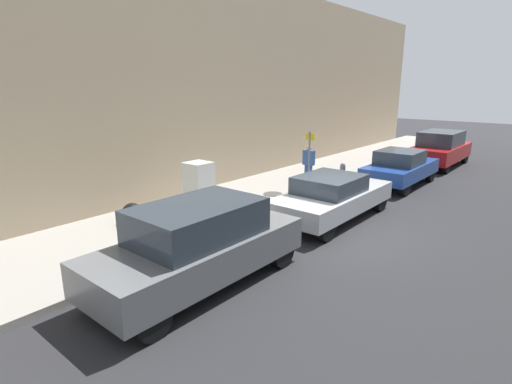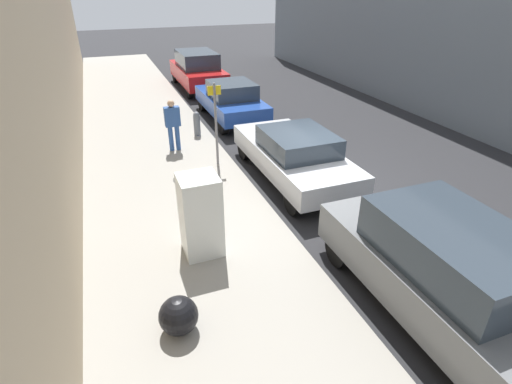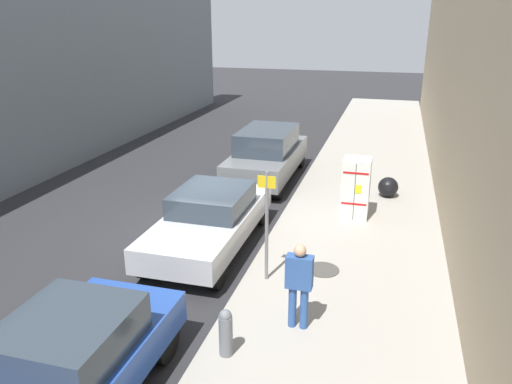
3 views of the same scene
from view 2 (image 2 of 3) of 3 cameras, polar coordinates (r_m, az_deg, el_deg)
ground_plane at (r=10.60m, az=9.82°, el=0.52°), size 80.00×80.00×0.00m
sidewalk_slab at (r=9.38m, az=-10.96°, el=-2.99°), size 4.11×44.00×0.15m
discarded_refrigerator at (r=7.53m, az=-7.93°, el=-3.35°), size 0.72×0.71×1.61m
manhole_cover at (r=10.75m, az=-9.91°, el=1.85°), size 0.70×0.70×0.02m
street_sign_post at (r=11.10m, az=-5.76°, el=10.19°), size 0.36×0.07×2.30m
fire_hydrant at (r=13.70m, az=-8.45°, el=9.68°), size 0.22×0.22×0.82m
trash_bag at (r=6.30m, az=-11.01°, el=-16.95°), size 0.59×0.59×0.59m
pedestrian_walking_far at (r=12.41m, az=-11.81°, el=9.74°), size 0.45×0.22×1.57m
parked_suv_gray at (r=6.88m, az=25.79°, el=-10.35°), size 1.87×4.67×1.73m
parked_sedan_silver at (r=10.70m, az=5.52°, el=5.40°), size 1.85×4.60×1.40m
parked_hatchback_blue at (r=15.57m, az=-3.60°, el=12.95°), size 1.77×4.19×1.47m
parked_suv_red at (r=20.55m, az=-8.34°, el=16.91°), size 1.90×4.63×1.75m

